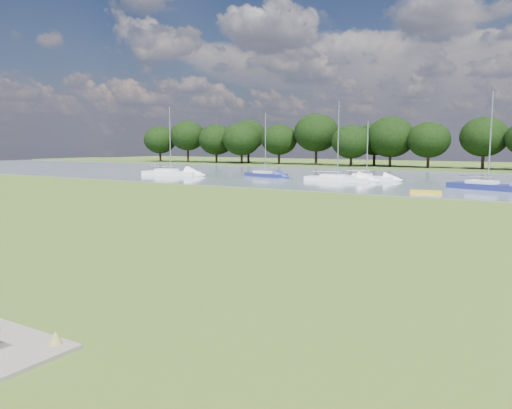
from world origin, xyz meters
The scene contains 10 objects.
ground centered at (0.00, 0.00, 0.00)m, with size 220.00×220.00×0.00m, color brown.
river centered at (0.00, 42.00, 0.00)m, with size 220.00×40.00×0.10m, color slate.
far_bank centered at (0.00, 72.00, 0.00)m, with size 220.00×20.00×0.40m, color #4C6626.
kayak centered at (0.43, 25.38, 0.18)m, with size 2.61×0.61×0.26m, color yellow.
tree_line centered at (-2.26, 68.00, 5.76)m, with size 137.21×7.98×9.66m.
sailboat_1 centered at (4.43, 32.05, 0.55)m, with size 7.60×4.29×9.07m.
sailboat_4 centered at (-22.46, 36.27, 0.49)m, with size 6.49×3.05×8.18m.
sailboat_5 centered at (-11.78, 34.60, 0.49)m, with size 7.70×3.04×9.05m.
sailboat_6 centered at (-9.34, 37.58, 0.50)m, with size 6.45×2.47×6.94m.
sailboat_7 centered at (-34.97, 32.12, 0.56)m, with size 8.26×3.48×9.20m.
Camera 1 is at (10.69, -19.14, 4.39)m, focal length 35.00 mm.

